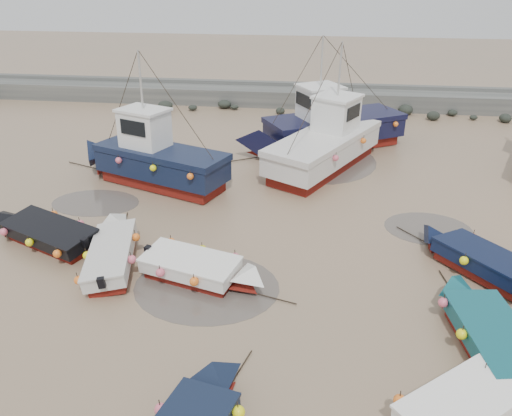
{
  "coord_description": "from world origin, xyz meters",
  "views": [
    {
      "loc": [
        1.73,
        -14.76,
        9.79
      ],
      "look_at": [
        -0.39,
        1.88,
        1.4
      ],
      "focal_mm": 35.0,
      "sensor_mm": 36.0,
      "label": 1
    }
  ],
  "objects_px": {
    "cabin_boat_2": "(325,126)",
    "cabin_boat_0": "(151,157)",
    "dinghy_0": "(114,249)",
    "dinghy_4": "(44,229)",
    "dinghy_6": "(483,260)",
    "person": "(190,197)",
    "dinghy_5": "(200,267)",
    "dinghy_3": "(483,395)",
    "cabin_boat_1": "(330,142)",
    "dinghy_2": "(488,328)"
  },
  "relations": [
    {
      "from": "dinghy_5",
      "to": "cabin_boat_2",
      "type": "height_order",
      "value": "cabin_boat_2"
    },
    {
      "from": "dinghy_2",
      "to": "person",
      "type": "xyz_separation_m",
      "value": [
        -10.69,
        8.49,
        -0.55
      ]
    },
    {
      "from": "dinghy_3",
      "to": "cabin_boat_1",
      "type": "height_order",
      "value": "cabin_boat_1"
    },
    {
      "from": "dinghy_3",
      "to": "cabin_boat_0",
      "type": "relative_size",
      "value": 0.56
    },
    {
      "from": "cabin_boat_2",
      "to": "cabin_boat_0",
      "type": "bearing_deg",
      "value": 96.63
    },
    {
      "from": "cabin_boat_0",
      "to": "cabin_boat_1",
      "type": "bearing_deg",
      "value": -46.53
    },
    {
      "from": "dinghy_4",
      "to": "dinghy_3",
      "type": "bearing_deg",
      "value": -89.8
    },
    {
      "from": "dinghy_5",
      "to": "cabin_boat_1",
      "type": "xyz_separation_m",
      "value": [
        4.31,
        11.25,
        0.75
      ]
    },
    {
      "from": "dinghy_6",
      "to": "cabin_boat_2",
      "type": "distance_m",
      "value": 13.38
    },
    {
      "from": "dinghy_2",
      "to": "cabin_boat_1",
      "type": "xyz_separation_m",
      "value": [
        -4.37,
        13.27,
        0.76
      ]
    },
    {
      "from": "dinghy_6",
      "to": "cabin_boat_1",
      "type": "distance_m",
      "value": 10.94
    },
    {
      "from": "cabin_boat_2",
      "to": "dinghy_6",
      "type": "bearing_deg",
      "value": 174.31
    },
    {
      "from": "cabin_boat_2",
      "to": "cabin_boat_1",
      "type": "bearing_deg",
      "value": 155.66
    },
    {
      "from": "dinghy_2",
      "to": "cabin_boat_1",
      "type": "distance_m",
      "value": 13.99
    },
    {
      "from": "dinghy_2",
      "to": "cabin_boat_2",
      "type": "relative_size",
      "value": 0.57
    },
    {
      "from": "dinghy_5",
      "to": "person",
      "type": "distance_m",
      "value": 6.8
    },
    {
      "from": "dinghy_4",
      "to": "dinghy_6",
      "type": "height_order",
      "value": "same"
    },
    {
      "from": "dinghy_6",
      "to": "person",
      "type": "relative_size",
      "value": 2.89
    },
    {
      "from": "cabin_boat_2",
      "to": "dinghy_4",
      "type": "bearing_deg",
      "value": 108.8
    },
    {
      "from": "person",
      "to": "dinghy_2",
      "type": "bearing_deg",
      "value": 143.23
    },
    {
      "from": "dinghy_5",
      "to": "person",
      "type": "bearing_deg",
      "value": -146.73
    },
    {
      "from": "dinghy_4",
      "to": "cabin_boat_2",
      "type": "xyz_separation_m",
      "value": [
        10.56,
        12.06,
        0.76
      ]
    },
    {
      "from": "cabin_boat_0",
      "to": "cabin_boat_1",
      "type": "relative_size",
      "value": 0.9
    },
    {
      "from": "dinghy_4",
      "to": "dinghy_6",
      "type": "distance_m",
      "value": 16.06
    },
    {
      "from": "dinghy_4",
      "to": "cabin_boat_1",
      "type": "xyz_separation_m",
      "value": [
        10.82,
        9.47,
        0.76
      ]
    },
    {
      "from": "dinghy_4",
      "to": "dinghy_5",
      "type": "bearing_deg",
      "value": -81.48
    },
    {
      "from": "dinghy_6",
      "to": "cabin_boat_1",
      "type": "bearing_deg",
      "value": 78.61
    },
    {
      "from": "dinghy_4",
      "to": "dinghy_6",
      "type": "bearing_deg",
      "value": -66.52
    },
    {
      "from": "cabin_boat_1",
      "to": "cabin_boat_2",
      "type": "bearing_deg",
      "value": 124.01
    },
    {
      "from": "dinghy_2",
      "to": "person",
      "type": "bearing_deg",
      "value": 132.94
    },
    {
      "from": "dinghy_0",
      "to": "dinghy_6",
      "type": "xyz_separation_m",
      "value": [
        12.87,
        0.91,
        -0.0
      ]
    },
    {
      "from": "dinghy_5",
      "to": "cabin_boat_0",
      "type": "relative_size",
      "value": 0.58
    },
    {
      "from": "dinghy_4",
      "to": "cabin_boat_0",
      "type": "distance_m",
      "value": 6.46
    },
    {
      "from": "dinghy_0",
      "to": "dinghy_2",
      "type": "distance_m",
      "value": 12.32
    },
    {
      "from": "dinghy_6",
      "to": "dinghy_0",
      "type": "bearing_deg",
      "value": 143.94
    },
    {
      "from": "dinghy_2",
      "to": "dinghy_6",
      "type": "relative_size",
      "value": 1.1
    },
    {
      "from": "dinghy_0",
      "to": "dinghy_4",
      "type": "bearing_deg",
      "value": 148.16
    },
    {
      "from": "dinghy_4",
      "to": "cabin_boat_1",
      "type": "distance_m",
      "value": 14.4
    },
    {
      "from": "dinghy_0",
      "to": "cabin_boat_2",
      "type": "xyz_separation_m",
      "value": [
        7.37,
        13.08,
        0.76
      ]
    },
    {
      "from": "cabin_boat_0",
      "to": "dinghy_3",
      "type": "bearing_deg",
      "value": -114.57
    },
    {
      "from": "cabin_boat_1",
      "to": "dinghy_3",
      "type": "bearing_deg",
      "value": -48.88
    },
    {
      "from": "dinghy_3",
      "to": "cabin_boat_2",
      "type": "height_order",
      "value": "cabin_boat_2"
    },
    {
      "from": "dinghy_5",
      "to": "cabin_boat_0",
      "type": "height_order",
      "value": "cabin_boat_0"
    },
    {
      "from": "cabin_boat_0",
      "to": "dinghy_0",
      "type": "bearing_deg",
      "value": -152.18
    },
    {
      "from": "dinghy_4",
      "to": "cabin_boat_1",
      "type": "bearing_deg",
      "value": -24.95
    },
    {
      "from": "dinghy_3",
      "to": "dinghy_4",
      "type": "relative_size",
      "value": 0.88
    },
    {
      "from": "dinghy_2",
      "to": "person",
      "type": "distance_m",
      "value": 13.66
    },
    {
      "from": "dinghy_0",
      "to": "cabin_boat_1",
      "type": "relative_size",
      "value": 0.59
    },
    {
      "from": "cabin_boat_0",
      "to": "person",
      "type": "xyz_separation_m",
      "value": [
        2.14,
        -1.28,
        -1.36
      ]
    },
    {
      "from": "dinghy_0",
      "to": "cabin_boat_2",
      "type": "relative_size",
      "value": 0.59
    }
  ]
}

